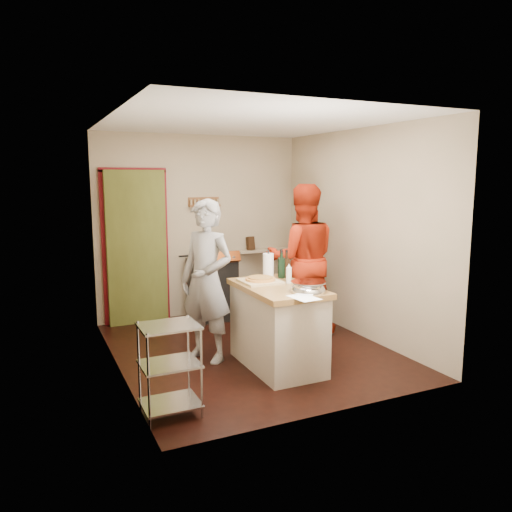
% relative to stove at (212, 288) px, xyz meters
% --- Properties ---
extents(floor, '(3.50, 3.50, 0.00)m').
position_rel_stove_xyz_m(floor, '(-0.05, -1.42, -0.45)').
color(floor, black).
rests_on(floor, ground).
extents(back_wall, '(3.00, 0.44, 2.60)m').
position_rel_stove_xyz_m(back_wall, '(-0.69, 0.36, 0.68)').
color(back_wall, tan).
rests_on(back_wall, ground).
extents(left_wall, '(0.04, 3.50, 2.60)m').
position_rel_stove_xyz_m(left_wall, '(-1.55, -1.42, 0.85)').
color(left_wall, tan).
rests_on(left_wall, ground).
extents(right_wall, '(0.04, 3.50, 2.60)m').
position_rel_stove_xyz_m(right_wall, '(1.45, -1.42, 0.85)').
color(right_wall, tan).
rests_on(right_wall, ground).
extents(ceiling, '(3.00, 3.50, 0.02)m').
position_rel_stove_xyz_m(ceiling, '(-0.05, -1.42, 2.16)').
color(ceiling, white).
rests_on(ceiling, back_wall).
extents(stove, '(0.60, 0.63, 1.00)m').
position_rel_stove_xyz_m(stove, '(0.00, 0.00, 0.00)').
color(stove, black).
rests_on(stove, ground).
extents(wire_shelving, '(0.48, 0.40, 0.80)m').
position_rel_stove_xyz_m(wire_shelving, '(-1.33, -2.62, -0.01)').
color(wire_shelving, silver).
rests_on(wire_shelving, ground).
extents(island, '(0.69, 1.32, 1.19)m').
position_rel_stove_xyz_m(island, '(0.01, -2.02, 0.02)').
color(island, '#B7AC9C').
rests_on(island, ground).
extents(person_stripe, '(0.71, 0.77, 1.77)m').
position_rel_stove_xyz_m(person_stripe, '(-0.60, -1.51, 0.44)').
color(person_stripe, '#9D9DA2').
rests_on(person_stripe, ground).
extents(person_red, '(1.13, 1.00, 1.92)m').
position_rel_stove_xyz_m(person_red, '(0.86, -1.05, 0.51)').
color(person_red, '#AA220B').
rests_on(person_red, ground).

